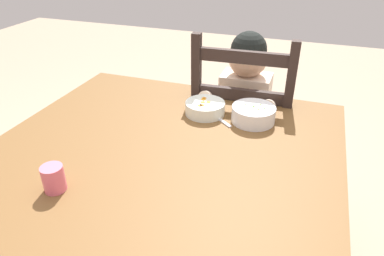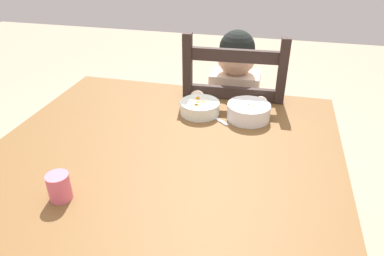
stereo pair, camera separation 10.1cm
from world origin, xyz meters
name	(u,v)px [view 1 (the left image)]	position (x,y,z in m)	size (l,w,h in m)	color
dining_table	(163,174)	(0.00, 0.00, 0.61)	(1.13, 1.09, 0.70)	brown
dining_chair	(242,135)	(0.15, 0.59, 0.46)	(0.44, 0.44, 0.97)	#2D211D
child_figure	(243,104)	(0.15, 0.59, 0.63)	(0.32, 0.31, 0.95)	beige
bowl_of_peas	(253,114)	(0.24, 0.29, 0.74)	(0.16, 0.16, 0.06)	white
bowl_of_carrots	(205,108)	(0.05, 0.29, 0.73)	(0.15, 0.15, 0.05)	white
spoon	(216,116)	(0.10, 0.28, 0.71)	(0.12, 0.10, 0.01)	silver
drinking_cup	(54,178)	(-0.20, -0.28, 0.74)	(0.06, 0.06, 0.08)	#E5657C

